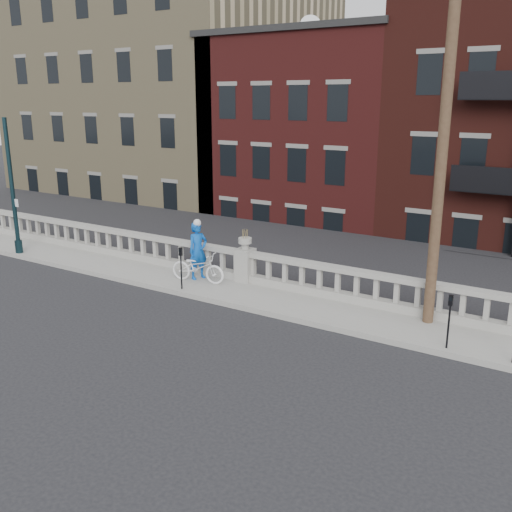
{
  "coord_description": "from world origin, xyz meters",
  "views": [
    {
      "loc": [
        10.03,
        -11.14,
        6.02
      ],
      "look_at": [
        0.9,
        3.2,
        1.31
      ],
      "focal_mm": 40.0,
      "sensor_mm": 36.0,
      "label": 1
    }
  ],
  "objects": [
    {
      "name": "sidewalk",
      "position": [
        0.0,
        3.0,
        0.07
      ],
      "size": [
        32.0,
        2.2,
        0.15
      ],
      "primitive_type": "cube",
      "color": "gray",
      "rests_on": "ground"
    },
    {
      "name": "lower_level",
      "position": [
        0.56,
        23.04,
        2.63
      ],
      "size": [
        80.0,
        44.0,
        20.8
      ],
      "color": "#605E59",
      "rests_on": "ground"
    },
    {
      "name": "planter_pedestal",
      "position": [
        0.0,
        3.95,
        0.83
      ],
      "size": [
        0.55,
        0.55,
        1.76
      ],
      "color": "gray",
      "rests_on": "sidewalk"
    },
    {
      "name": "ground",
      "position": [
        0.0,
        0.0,
        0.0
      ],
      "size": [
        120.0,
        120.0,
        0.0
      ],
      "primitive_type": "plane",
      "color": "black",
      "rests_on": "ground"
    },
    {
      "name": "parking_meter_b",
      "position": [
        7.08,
        2.15,
        1.0
      ],
      "size": [
        0.1,
        0.09,
        1.36
      ],
      "color": "black",
      "rests_on": "sidewalk"
    },
    {
      "name": "parking_meter_a",
      "position": [
        -1.24,
        2.15,
        1.0
      ],
      "size": [
        0.1,
        0.09,
        1.36
      ],
      "color": "black",
      "rests_on": "sidewalk"
    },
    {
      "name": "utility_pole",
      "position": [
        6.2,
        3.6,
        5.24
      ],
      "size": [
        1.6,
        0.28,
        10.0
      ],
      "color": "#422D1E",
      "rests_on": "sidewalk"
    },
    {
      "name": "bicycle",
      "position": [
        -1.26,
        3.02,
        0.65
      ],
      "size": [
        1.98,
        0.97,
        1.0
      ],
      "primitive_type": "imported",
      "rotation": [
        0.0,
        0.0,
        1.74
      ],
      "color": "white",
      "rests_on": "sidewalk"
    },
    {
      "name": "cyclist",
      "position": [
        -1.47,
        3.32,
        1.12
      ],
      "size": [
        0.67,
        0.82,
        1.93
      ],
      "primitive_type": "imported",
      "rotation": [
        0.0,
        0.0,
        1.23
      ],
      "color": "#0B4CAC",
      "rests_on": "sidewalk"
    },
    {
      "name": "streetlight_pole",
      "position": [
        -9.5,
        2.15,
        2.21
      ],
      "size": [
        0.4,
        0.28,
        5.2
      ],
      "color": "black",
      "rests_on": "sidewalk"
    },
    {
      "name": "balustrade",
      "position": [
        0.0,
        3.95,
        0.64
      ],
      "size": [
        28.0,
        0.34,
        1.03
      ],
      "color": "gray",
      "rests_on": "sidewalk"
    }
  ]
}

